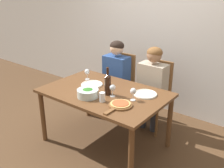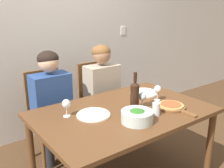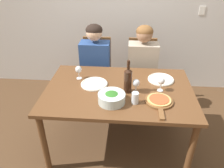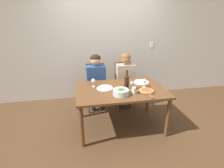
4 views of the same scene
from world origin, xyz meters
name	(u,v)px [view 4 (image 4 of 4)]	position (x,y,z in m)	size (l,w,h in m)	color
ground_plane	(120,125)	(0.00, 0.00, 0.00)	(40.00, 40.00, 0.00)	#4C331E
back_wall	(107,42)	(0.00, 1.41, 1.35)	(10.00, 0.06, 2.70)	silver
dining_table	(121,93)	(0.00, 0.00, 0.67)	(1.51, 0.99, 0.75)	brown
chair_left	(96,86)	(-0.35, 0.82, 0.51)	(0.42, 0.42, 0.97)	brown
chair_right	(124,84)	(0.27, 0.82, 0.51)	(0.42, 0.42, 0.97)	brown
person_woman	(96,78)	(-0.35, 0.70, 0.72)	(0.47, 0.51, 1.20)	#28282D
person_man	(126,76)	(0.27, 0.70, 0.72)	(0.47, 0.51, 1.20)	#28282D
wine_bottle	(127,82)	(0.09, -0.05, 0.88)	(0.08, 0.08, 0.34)	black
broccoli_bowl	(121,92)	(-0.05, -0.24, 0.79)	(0.25, 0.25, 0.10)	silver
dinner_plate_left	(105,88)	(-0.26, 0.07, 0.76)	(0.28, 0.28, 0.02)	silver
dinner_plate_right	(141,82)	(0.45, 0.22, 0.76)	(0.28, 0.28, 0.02)	silver
pizza_on_board	(147,91)	(0.39, -0.21, 0.76)	(0.26, 0.40, 0.04)	brown
wine_glass_left	(93,81)	(-0.45, 0.18, 0.85)	(0.07, 0.07, 0.15)	silver
wine_glass_right	(144,82)	(0.42, 0.00, 0.85)	(0.07, 0.07, 0.15)	silver
wine_glass_centre	(131,84)	(0.17, -0.06, 0.85)	(0.07, 0.07, 0.15)	silver
water_tumbler	(134,91)	(0.16, -0.24, 0.80)	(0.07, 0.07, 0.11)	silver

